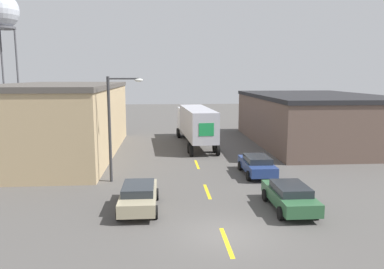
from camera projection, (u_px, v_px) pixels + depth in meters
name	position (u px, v px, depth m)	size (l,w,h in m)	color
ground_plane	(224.00, 235.00, 17.23)	(160.00, 160.00, 0.00)	#4C4947
road_centerline	(207.00, 191.00, 23.63)	(0.20, 17.65, 0.01)	gold
warehouse_left	(60.00, 119.00, 34.43)	(10.08, 21.12, 6.52)	tan
warehouse_right	(313.00, 119.00, 40.26)	(12.44, 19.94, 5.28)	brown
semi_truck	(195.00, 122.00, 39.30)	(3.55, 13.40, 3.99)	silver
parked_car_right_near	(290.00, 196.00, 20.36)	(2.11, 4.73, 1.44)	#2D5B38
parked_car_right_mid	(257.00, 165.00, 27.48)	(2.11, 4.73, 1.44)	navy
parked_car_left_near	(139.00, 196.00, 20.38)	(2.11, 4.73, 1.44)	tan
water_tower	(0.00, 12.00, 54.82)	(5.34, 5.34, 19.35)	#47474C
street_lamp	(114.00, 121.00, 25.28)	(2.41, 0.32, 7.20)	#2D2D30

